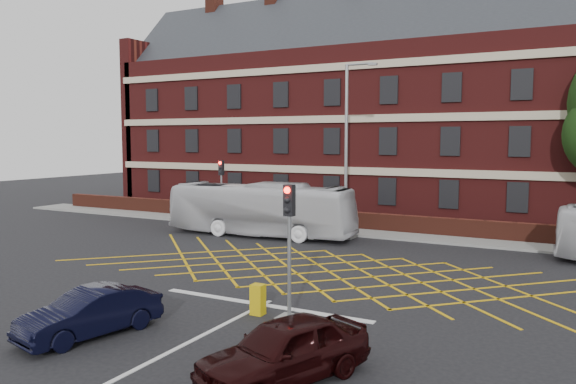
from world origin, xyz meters
The scene contains 15 objects.
ground centered at (0.00, 0.00, 0.00)m, with size 120.00×120.00×0.00m, color black.
victorian_building centered at (0.25, 22.00, 7.84)m, with size 51.00×12.17×20.40m.
boundary_wall centered at (0.00, 13.00, 0.55)m, with size 56.00×0.50×1.10m, color #501F15.
far_pavement centered at (0.00, 12.00, 0.06)m, with size 60.00×3.00×0.12m, color slate.
box_junction_hatching centered at (0.00, 2.00, 0.01)m, with size 11.50×0.12×0.02m, color #CC990C.
stop_line centered at (0.00, -3.50, 0.01)m, with size 8.00×0.30×0.02m, color silver.
centre_line centered at (0.00, -10.00, 0.01)m, with size 0.15×14.00×0.02m, color silver.
bus_left centered at (-7.13, 8.27, 1.56)m, with size 2.61×11.17×3.11m, color silver.
car_navy centered at (-2.84, -8.42, 0.67)m, with size 1.43×4.09×1.35m, color black.
car_maroon centered at (3.52, -8.46, 0.75)m, with size 1.77×4.39×1.50m, color black.
traffic_light_near centered at (1.68, -4.74, 1.76)m, with size 0.70×0.70×4.27m.
traffic_light_far centered at (-11.14, 10.07, 1.76)m, with size 0.70×0.70×4.27m.
street_lamp centered at (-2.41, 9.90, 3.45)m, with size 2.25×1.00×9.80m.
direction_signs centered at (-13.16, 12.03, 1.38)m, with size 1.10×0.16×2.20m.
utility_cabinet centered at (0.39, -4.48, 0.50)m, with size 0.41×0.37×0.99m, color #C5A30B.
Camera 1 is at (9.56, -19.57, 5.64)m, focal length 35.00 mm.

